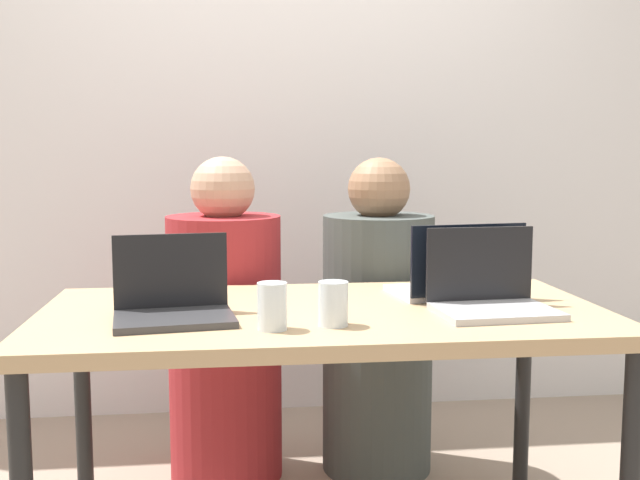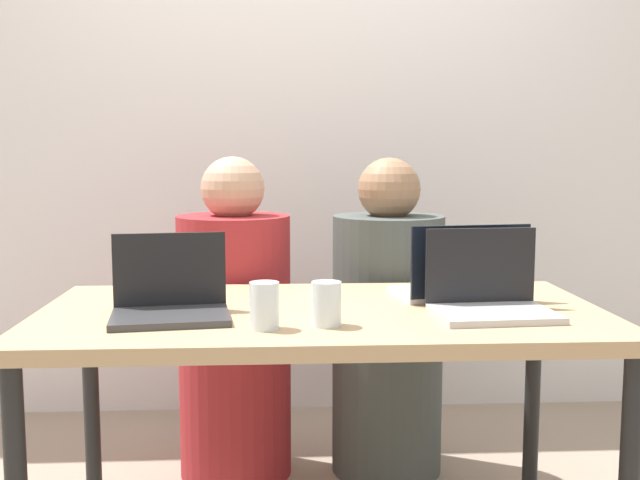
# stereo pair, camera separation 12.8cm
# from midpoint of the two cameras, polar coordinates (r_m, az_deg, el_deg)

# --- Properties ---
(back_wall) EXTENTS (4.50, 0.10, 2.57)m
(back_wall) POSITION_cam_midpoint_polar(r_m,az_deg,el_deg) (3.36, -0.12, 8.80)
(back_wall) COLOR silver
(back_wall) RESTS_ON ground
(desk) EXTENTS (1.53, 0.78, 0.74)m
(desk) POSITION_cam_midpoint_polar(r_m,az_deg,el_deg) (2.06, 1.92, -7.09)
(desk) COLOR tan
(desk) RESTS_ON ground
(person_on_left) EXTENTS (0.41, 0.41, 1.15)m
(person_on_left) POSITION_cam_midpoint_polar(r_m,az_deg,el_deg) (2.70, -5.17, -7.27)
(person_on_left) COLOR #A2272C
(person_on_left) RESTS_ON ground
(person_on_right) EXTENTS (0.44, 0.44, 1.14)m
(person_on_right) POSITION_cam_midpoint_polar(r_m,az_deg,el_deg) (2.74, 6.51, -7.14)
(person_on_right) COLOR #454C49
(person_on_right) RESTS_ON ground
(laptop_back_right) EXTENTS (0.38, 0.28, 0.22)m
(laptop_back_right) POSITION_cam_midpoint_polar(r_m,az_deg,el_deg) (2.24, 12.26, -3.14)
(laptop_back_right) COLOR silver
(laptop_back_right) RESTS_ON desk
(laptop_front_right) EXTENTS (0.32, 0.27, 0.22)m
(laptop_front_right) POSITION_cam_midpoint_polar(r_m,az_deg,el_deg) (2.04, 14.54, -4.17)
(laptop_front_right) COLOR #B7B5B8
(laptop_front_right) RESTS_ON desk
(laptop_front_left) EXTENTS (0.32, 0.27, 0.21)m
(laptop_front_left) POSITION_cam_midpoint_polar(r_m,az_deg,el_deg) (1.96, -9.51, -4.52)
(laptop_front_left) COLOR #373639
(laptop_front_left) RESTS_ON desk
(water_glass_center) EXTENTS (0.07, 0.07, 0.11)m
(water_glass_center) POSITION_cam_midpoint_polar(r_m,az_deg,el_deg) (1.84, 2.53, -5.12)
(water_glass_center) COLOR silver
(water_glass_center) RESTS_ON desk
(water_glass_left) EXTENTS (0.07, 0.07, 0.11)m
(water_glass_left) POSITION_cam_midpoint_polar(r_m,az_deg,el_deg) (1.81, -2.23, -5.27)
(water_glass_left) COLOR silver
(water_glass_left) RESTS_ON desk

